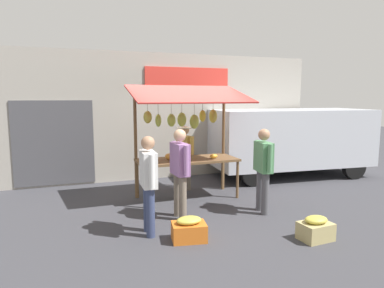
{
  "coord_description": "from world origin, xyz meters",
  "views": [
    {
      "loc": [
        2.52,
        7.16,
        2.24
      ],
      "look_at": [
        0.0,
        0.3,
        1.25
      ],
      "focal_mm": 32.77,
      "sensor_mm": 36.0,
      "label": 1
    }
  ],
  "objects_px": {
    "vendor_with_sunhat": "(185,152)",
    "produce_crate_near": "(316,229)",
    "shopper_in_grey_tee": "(180,167)",
    "shopper_with_ponytail": "(263,165)",
    "market_stall": "(186,128)",
    "shopper_with_shopping_bag": "(148,178)",
    "parked_van": "(285,137)",
    "produce_crate_side": "(189,230)"
  },
  "relations": [
    {
      "from": "parked_van",
      "to": "produce_crate_near",
      "type": "distance_m",
      "value": 4.64
    },
    {
      "from": "shopper_with_ponytail",
      "to": "parked_van",
      "type": "relative_size",
      "value": 0.36
    },
    {
      "from": "vendor_with_sunhat",
      "to": "produce_crate_near",
      "type": "height_order",
      "value": "vendor_with_sunhat"
    },
    {
      "from": "shopper_with_shopping_bag",
      "to": "shopper_with_ponytail",
      "type": "bearing_deg",
      "value": -79.26
    },
    {
      "from": "produce_crate_side",
      "to": "parked_van",
      "type": "bearing_deg",
      "value": -140.71
    },
    {
      "from": "vendor_with_sunhat",
      "to": "parked_van",
      "type": "relative_size",
      "value": 0.34
    },
    {
      "from": "market_stall",
      "to": "parked_van",
      "type": "relative_size",
      "value": 0.55
    },
    {
      "from": "market_stall",
      "to": "shopper_with_shopping_bag",
      "type": "distance_m",
      "value": 2.29
    },
    {
      "from": "vendor_with_sunhat",
      "to": "shopper_in_grey_tee",
      "type": "relative_size",
      "value": 0.93
    },
    {
      "from": "produce_crate_side",
      "to": "shopper_with_ponytail",
      "type": "bearing_deg",
      "value": -156.36
    },
    {
      "from": "shopper_in_grey_tee",
      "to": "produce_crate_side",
      "type": "bearing_deg",
      "value": 166.66
    },
    {
      "from": "produce_crate_near",
      "to": "parked_van",
      "type": "bearing_deg",
      "value": -118.72
    },
    {
      "from": "shopper_in_grey_tee",
      "to": "parked_van",
      "type": "height_order",
      "value": "parked_van"
    },
    {
      "from": "shopper_in_grey_tee",
      "to": "shopper_with_ponytail",
      "type": "bearing_deg",
      "value": -101.29
    },
    {
      "from": "market_stall",
      "to": "shopper_with_shopping_bag",
      "type": "xyz_separation_m",
      "value": [
        1.28,
        1.8,
        -0.62
      ]
    },
    {
      "from": "market_stall",
      "to": "produce_crate_near",
      "type": "distance_m",
      "value": 3.43
    },
    {
      "from": "parked_van",
      "to": "produce_crate_near",
      "type": "bearing_deg",
      "value": 66.26
    },
    {
      "from": "market_stall",
      "to": "shopper_in_grey_tee",
      "type": "xyz_separation_m",
      "value": [
        0.56,
        1.25,
        -0.59
      ]
    },
    {
      "from": "market_stall",
      "to": "parked_van",
      "type": "bearing_deg",
      "value": -162.4
    },
    {
      "from": "vendor_with_sunhat",
      "to": "parked_van",
      "type": "height_order",
      "value": "parked_van"
    },
    {
      "from": "market_stall",
      "to": "shopper_in_grey_tee",
      "type": "bearing_deg",
      "value": 65.72
    },
    {
      "from": "vendor_with_sunhat",
      "to": "shopper_with_shopping_bag",
      "type": "distance_m",
      "value": 2.9
    },
    {
      "from": "vendor_with_sunhat",
      "to": "shopper_with_shopping_bag",
      "type": "bearing_deg",
      "value": -44.6
    },
    {
      "from": "market_stall",
      "to": "shopper_in_grey_tee",
      "type": "distance_m",
      "value": 1.49
    },
    {
      "from": "vendor_with_sunhat",
      "to": "shopper_with_ponytail",
      "type": "relative_size",
      "value": 0.94
    },
    {
      "from": "parked_van",
      "to": "produce_crate_side",
      "type": "bearing_deg",
      "value": 44.26
    },
    {
      "from": "shopper_with_ponytail",
      "to": "parked_van",
      "type": "bearing_deg",
      "value": -32.67
    },
    {
      "from": "parked_van",
      "to": "produce_crate_side",
      "type": "relative_size",
      "value": 7.75
    },
    {
      "from": "parked_van",
      "to": "shopper_with_ponytail",
      "type": "bearing_deg",
      "value": 53.21
    },
    {
      "from": "shopper_with_ponytail",
      "to": "vendor_with_sunhat",
      "type": "bearing_deg",
      "value": 30.25
    },
    {
      "from": "vendor_with_sunhat",
      "to": "produce_crate_side",
      "type": "distance_m",
      "value": 3.2
    },
    {
      "from": "market_stall",
      "to": "shopper_with_ponytail",
      "type": "xyz_separation_m",
      "value": [
        -1.04,
        1.49,
        -0.61
      ]
    },
    {
      "from": "shopper_in_grey_tee",
      "to": "produce_crate_near",
      "type": "relative_size",
      "value": 3.2
    },
    {
      "from": "vendor_with_sunhat",
      "to": "produce_crate_near",
      "type": "bearing_deg",
      "value": 0.4
    },
    {
      "from": "vendor_with_sunhat",
      "to": "produce_crate_near",
      "type": "distance_m",
      "value": 3.81
    },
    {
      "from": "vendor_with_sunhat",
      "to": "produce_crate_side",
      "type": "xyz_separation_m",
      "value": [
        0.95,
        2.97,
        -0.72
      ]
    },
    {
      "from": "vendor_with_sunhat",
      "to": "shopper_with_shopping_bag",
      "type": "relative_size",
      "value": 0.95
    },
    {
      "from": "shopper_in_grey_tee",
      "to": "produce_crate_near",
      "type": "distance_m",
      "value": 2.51
    },
    {
      "from": "shopper_with_shopping_bag",
      "to": "produce_crate_near",
      "type": "xyz_separation_m",
      "value": [
        -2.4,
        1.14,
        -0.76
      ]
    },
    {
      "from": "market_stall",
      "to": "vendor_with_sunhat",
      "type": "bearing_deg",
      "value": -106.1
    },
    {
      "from": "vendor_with_sunhat",
      "to": "shopper_with_ponytail",
      "type": "xyz_separation_m",
      "value": [
        -0.84,
        2.18,
        0.05
      ]
    },
    {
      "from": "shopper_with_shopping_bag",
      "to": "produce_crate_near",
      "type": "distance_m",
      "value": 2.76
    }
  ]
}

